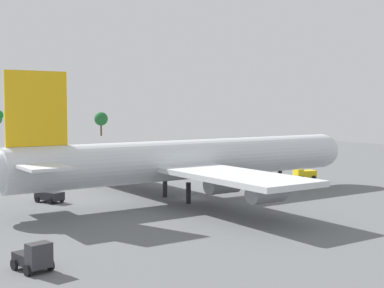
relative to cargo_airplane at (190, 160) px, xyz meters
name	(u,v)px	position (x,y,z in m)	size (l,w,h in m)	color
ground_plane	(192,198)	(0.31, 0.00, -5.85)	(244.71, 244.71, 0.00)	slate
cargo_airplane	(190,160)	(0.00, 0.00, 0.00)	(61.18, 50.27, 18.27)	silver
fuel_truck	(304,174)	(29.18, 5.15, -4.70)	(4.38, 3.36, 2.18)	yellow
catering_truck	(34,257)	(-30.96, -22.55, -4.66)	(2.96, 3.95, 2.57)	#333338
maintenance_van	(49,195)	(-18.68, 8.92, -4.77)	(3.60, 4.73, 2.09)	#232328
safety_cone_nose	(313,181)	(27.84, 1.66, -5.55)	(0.42, 0.42, 0.60)	orange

